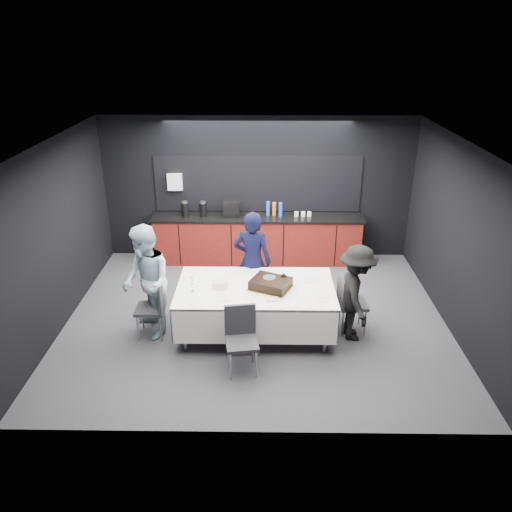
{
  "coord_description": "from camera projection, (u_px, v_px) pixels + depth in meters",
  "views": [
    {
      "loc": [
        0.1,
        -6.89,
        4.24
      ],
      "look_at": [
        0.0,
        0.1,
        1.05
      ],
      "focal_mm": 35.0,
      "sensor_mm": 36.0,
      "label": 1
    }
  ],
  "objects": [
    {
      "name": "cake_assembly",
      "position": [
        271.0,
        284.0,
        7.28
      ],
      "size": [
        0.72,
        0.67,
        0.18
      ],
      "color": "#ECB945",
      "rests_on": "party_table"
    },
    {
      "name": "chair_right",
      "position": [
        348.0,
        299.0,
        7.5
      ],
      "size": [
        0.45,
        0.45,
        0.92
      ],
      "color": "#2D2E32",
      "rests_on": "ground"
    },
    {
      "name": "kitchenette",
      "position": [
        257.0,
        235.0,
        9.82
      ],
      "size": [
        4.1,
        0.64,
        2.05
      ],
      "color": "#57100D",
      "rests_on": "ground"
    },
    {
      "name": "person_right",
      "position": [
        356.0,
        293.0,
        7.25
      ],
      "size": [
        0.58,
        0.97,
        1.48
      ],
      "primitive_type": "imported",
      "rotation": [
        0.0,
        0.0,
        1.61
      ],
      "color": "black",
      "rests_on": "ground"
    },
    {
      "name": "loose_plate_right_b",
      "position": [
        322.0,
        299.0,
        6.99
      ],
      "size": [
        0.19,
        0.19,
        0.01
      ],
      "primitive_type": "cylinder",
      "color": "white",
      "rests_on": "party_table"
    },
    {
      "name": "person_center",
      "position": [
        252.0,
        261.0,
        8.0
      ],
      "size": [
        0.68,
        0.52,
        1.69
      ],
      "primitive_type": "imported",
      "rotation": [
        0.0,
        0.0,
        2.93
      ],
      "color": "black",
      "rests_on": "ground"
    },
    {
      "name": "chair_left",
      "position": [
        155.0,
        304.0,
        7.38
      ],
      "size": [
        0.43,
        0.43,
        0.92
      ],
      "color": "#2D2E32",
      "rests_on": "ground"
    },
    {
      "name": "room_shell",
      "position": [
        256.0,
        208.0,
        7.26
      ],
      "size": [
        6.04,
        5.04,
        2.82
      ],
      "color": "white",
      "rests_on": "ground"
    },
    {
      "name": "person_left",
      "position": [
        146.0,
        282.0,
        7.28
      ],
      "size": [
        0.97,
        1.05,
        1.73
      ],
      "primitive_type": "imported",
      "rotation": [
        0.0,
        0.0,
        -1.09
      ],
      "color": "#A7C4D3",
      "rests_on": "ground"
    },
    {
      "name": "loose_plate_far",
      "position": [
        267.0,
        276.0,
        7.64
      ],
      "size": [
        0.2,
        0.2,
        0.01
      ],
      "primitive_type": "cylinder",
      "color": "white",
      "rests_on": "party_table"
    },
    {
      "name": "fork_pile",
      "position": [
        272.0,
        299.0,
        6.98
      ],
      "size": [
        0.18,
        0.13,
        0.03
      ],
      "primitive_type": "cube",
      "rotation": [
        0.0,
        0.0,
        0.18
      ],
      "color": "white",
      "rests_on": "party_table"
    },
    {
      "name": "ground",
      "position": [
        256.0,
        318.0,
        8.03
      ],
      "size": [
        6.0,
        6.0,
        0.0
      ],
      "primitive_type": "plane",
      "color": "#414146",
      "rests_on": "ground"
    },
    {
      "name": "plate_stack",
      "position": [
        220.0,
        284.0,
        7.32
      ],
      "size": [
        0.23,
        0.23,
        0.1
      ],
      "primitive_type": "cylinder",
      "color": "white",
      "rests_on": "party_table"
    },
    {
      "name": "loose_plate_near",
      "position": [
        224.0,
        298.0,
        7.02
      ],
      "size": [
        0.21,
        0.21,
        0.01
      ],
      "primitive_type": "cylinder",
      "color": "white",
      "rests_on": "party_table"
    },
    {
      "name": "party_table",
      "position": [
        256.0,
        295.0,
        7.4
      ],
      "size": [
        2.32,
        1.32,
        0.78
      ],
      "color": "#99999E",
      "rests_on": "ground"
    },
    {
      "name": "champagne_flute",
      "position": [
        192.0,
        282.0,
        7.15
      ],
      "size": [
        0.06,
        0.06,
        0.22
      ],
      "color": "white",
      "rests_on": "party_table"
    },
    {
      "name": "chair_near",
      "position": [
        241.0,
        334.0,
        6.64
      ],
      "size": [
        0.48,
        0.48,
        0.92
      ],
      "color": "#2D2E32",
      "rests_on": "ground"
    },
    {
      "name": "loose_plate_right_a",
      "position": [
        310.0,
        279.0,
        7.55
      ],
      "size": [
        0.21,
        0.21,
        0.01
      ],
      "primitive_type": "cylinder",
      "color": "white",
      "rests_on": "party_table"
    }
  ]
}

